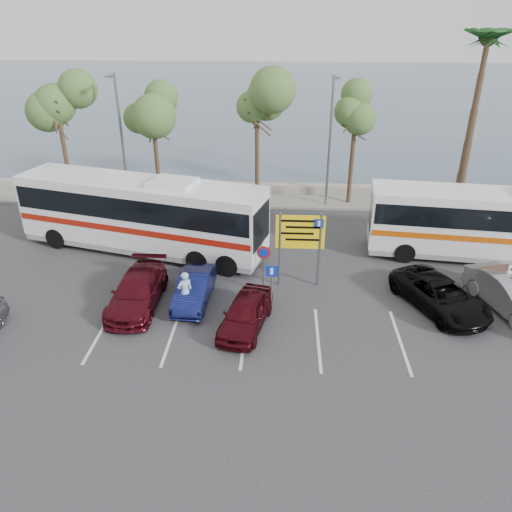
# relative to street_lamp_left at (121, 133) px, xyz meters

# --- Properties ---
(ground) EXTENTS (120.00, 120.00, 0.00)m
(ground) POSITION_rel_street_lamp_left_xyz_m (10.00, -13.52, -4.60)
(ground) COLOR #313133
(ground) RESTS_ON ground
(kerb_strip) EXTENTS (44.00, 2.40, 0.15)m
(kerb_strip) POSITION_rel_street_lamp_left_xyz_m (10.00, 0.48, -4.52)
(kerb_strip) COLOR gray
(kerb_strip) RESTS_ON ground
(seawall) EXTENTS (48.00, 0.80, 0.60)m
(seawall) POSITION_rel_street_lamp_left_xyz_m (10.00, 2.48, -4.30)
(seawall) COLOR gray
(seawall) RESTS_ON ground
(sea) EXTENTS (140.00, 140.00, 0.00)m
(sea) POSITION_rel_street_lamp_left_xyz_m (10.00, 46.48, -4.59)
(sea) COLOR #465671
(sea) RESTS_ON ground
(tree_far_left) EXTENTS (3.20, 3.20, 7.60)m
(tree_far_left) POSITION_rel_street_lamp_left_xyz_m (-4.00, 0.48, 1.73)
(tree_far_left) COLOR #382619
(tree_far_left) RESTS_ON kerb_strip
(tree_left) EXTENTS (3.20, 3.20, 7.20)m
(tree_left) POSITION_rel_street_lamp_left_xyz_m (2.00, 0.48, 1.41)
(tree_left) COLOR #382619
(tree_left) RESTS_ON kerb_strip
(tree_mid) EXTENTS (3.20, 3.20, 8.00)m
(tree_mid) POSITION_rel_street_lamp_left_xyz_m (8.50, 0.48, 2.06)
(tree_mid) COLOR #382619
(tree_mid) RESTS_ON kerb_strip
(tree_right) EXTENTS (3.20, 3.20, 7.40)m
(tree_right) POSITION_rel_street_lamp_left_xyz_m (14.50, 0.48, 1.57)
(tree_right) COLOR #382619
(tree_right) RESTS_ON kerb_strip
(palm_tree) EXTENTS (4.80, 4.80, 11.20)m
(palm_tree) POSITION_rel_street_lamp_left_xyz_m (21.50, 0.48, 5.27)
(palm_tree) COLOR #382619
(palm_tree) RESTS_ON kerb_strip
(street_lamp_left) EXTENTS (0.45, 1.15, 8.01)m
(street_lamp_left) POSITION_rel_street_lamp_left_xyz_m (0.00, 0.00, 0.00)
(street_lamp_left) COLOR slate
(street_lamp_left) RESTS_ON kerb_strip
(street_lamp_right) EXTENTS (0.45, 1.15, 8.01)m
(street_lamp_right) POSITION_rel_street_lamp_left_xyz_m (13.00, 0.00, 0.00)
(street_lamp_right) COLOR slate
(street_lamp_right) RESTS_ON kerb_strip
(direction_sign) EXTENTS (2.20, 0.12, 3.60)m
(direction_sign) POSITION_rel_street_lamp_left_xyz_m (11.00, -10.32, -2.17)
(direction_sign) COLOR slate
(direction_sign) RESTS_ON ground
(sign_no_stop) EXTENTS (0.60, 0.08, 2.35)m
(sign_no_stop) POSITION_rel_street_lamp_left_xyz_m (9.40, -11.13, -3.02)
(sign_no_stop) COLOR slate
(sign_no_stop) RESTS_ON ground
(sign_parking) EXTENTS (0.50, 0.07, 2.25)m
(sign_parking) POSITION_rel_street_lamp_left_xyz_m (9.80, -12.73, -3.13)
(sign_parking) COLOR slate
(sign_parking) RESTS_ON ground
(sign_taxi) EXTENTS (0.50, 0.07, 2.20)m
(sign_taxi) POSITION_rel_street_lamp_left_xyz_m (19.80, -12.03, -3.18)
(sign_taxi) COLOR slate
(sign_taxi) RESTS_ON ground
(lane_markings) EXTENTS (12.02, 4.20, 0.01)m
(lane_markings) POSITION_rel_street_lamp_left_xyz_m (8.86, -14.52, -4.60)
(lane_markings) COLOR silver
(lane_markings) RESTS_ON ground
(coach_bus_left) EXTENTS (13.36, 6.12, 4.08)m
(coach_bus_left) POSITION_rel_street_lamp_left_xyz_m (2.88, -7.02, -2.71)
(coach_bus_left) COLOR white
(coach_bus_left) RESTS_ON ground
(coach_bus_right) EXTENTS (12.35, 3.97, 3.78)m
(coach_bus_right) POSITION_rel_street_lamp_left_xyz_m (20.78, -7.02, -2.85)
(coach_bus_right) COLOR white
(coach_bus_right) RESTS_ON ground
(car_blue) EXTENTS (1.50, 3.88, 1.26)m
(car_blue) POSITION_rel_street_lamp_left_xyz_m (6.40, -12.02, -3.97)
(car_blue) COLOR #0F1448
(car_blue) RESTS_ON ground
(car_maroon) EXTENTS (1.97, 4.77, 1.38)m
(car_maroon) POSITION_rel_street_lamp_left_xyz_m (4.00, -12.47, -3.91)
(car_maroon) COLOR #4B0C15
(car_maroon) RESTS_ON ground
(car_red) EXTENTS (2.38, 4.16, 1.33)m
(car_red) POSITION_rel_street_lamp_left_xyz_m (8.80, -13.88, -3.93)
(car_red) COLOR #430910
(car_red) RESTS_ON ground
(suv_black) EXTENTS (4.05, 5.28, 1.33)m
(suv_black) POSITION_rel_street_lamp_left_xyz_m (17.00, -12.02, -3.93)
(suv_black) COLOR black
(suv_black) RESTS_ON ground
(car_silver_b) EXTENTS (2.91, 5.02, 1.56)m
(car_silver_b) POSITION_rel_street_lamp_left_xyz_m (20.00, -12.02, -3.82)
(car_silver_b) COLOR gray
(car_silver_b) RESTS_ON ground
(pedestrian_near) EXTENTS (0.82, 0.75, 1.87)m
(pedestrian_near) POSITION_rel_street_lamp_left_xyz_m (6.17, -12.81, -3.66)
(pedestrian_near) COLOR #93B5D6
(pedestrian_near) RESTS_ON ground
(pedestrian_far) EXTENTS (0.65, 0.83, 1.68)m
(pedestrian_far) POSITION_rel_street_lamp_left_xyz_m (20.03, -7.02, -3.76)
(pedestrian_far) COLOR #2E3445
(pedestrian_far) RESTS_ON ground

